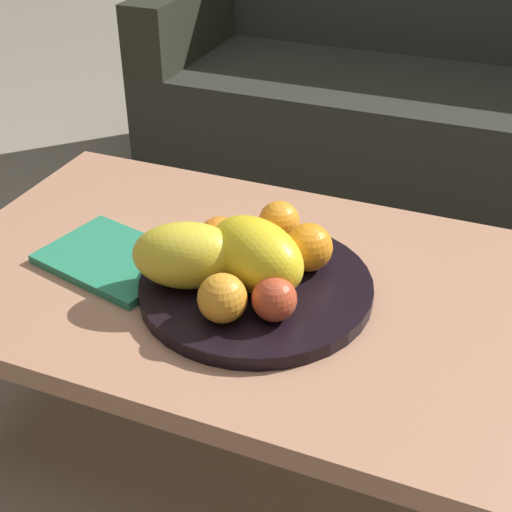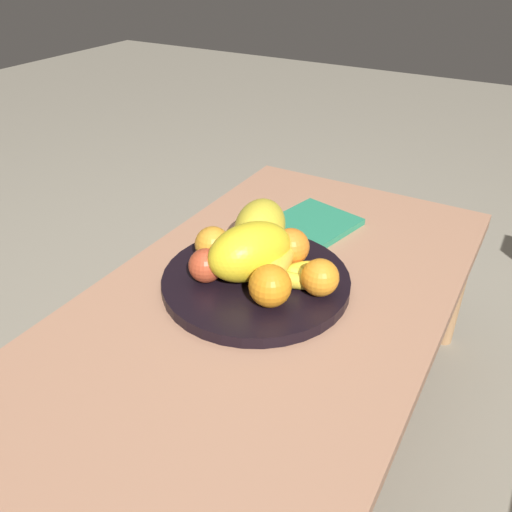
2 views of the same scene
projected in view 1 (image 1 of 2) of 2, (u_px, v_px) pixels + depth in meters
The scene contains 13 objects.
ground_plane at pixel (286, 455), 1.45m from camera, with size 8.00×8.00×0.00m, color gray.
coffee_table at pixel (291, 306), 1.24m from camera, with size 1.29×0.68×0.42m.
couch at pixel (416, 100), 2.30m from camera, with size 1.70×0.70×0.90m.
fruit_bowl at pixel (256, 287), 1.20m from camera, with size 0.40×0.40×0.03m, color black.
melon_large_front at pixel (256, 255), 1.15m from camera, with size 0.19×0.12×0.12m, color yellow.
melon_smaller_beside at pixel (187, 255), 1.15m from camera, with size 0.18×0.11×0.11m, color yellow.
orange_front at pixel (221, 238), 1.23m from camera, with size 0.08×0.08×0.08m, color orange.
orange_left at pixel (279, 222), 1.28m from camera, with size 0.08×0.08×0.08m, color orange.
orange_right at pixel (308, 247), 1.20m from camera, with size 0.08×0.08×0.08m, color orange.
orange_back at pixel (222, 298), 1.08m from camera, with size 0.08×0.08×0.08m, color orange.
apple_front at pixel (274, 299), 1.09m from camera, with size 0.07×0.07×0.07m, color #BE4728.
banana_bunch at pixel (263, 249), 1.22m from camera, with size 0.17×0.17×0.06m.
magazine at pixel (114, 259), 1.28m from camera, with size 0.25×0.18×0.02m, color #2A8862.
Camera 1 is at (0.31, -0.94, 1.13)m, focal length 49.44 mm.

